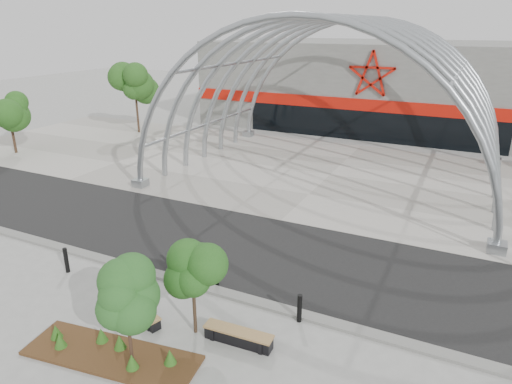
{
  "coord_description": "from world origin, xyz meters",
  "views": [
    {
      "loc": [
        8.29,
        -13.06,
        9.64
      ],
      "look_at": [
        0.0,
        4.0,
        2.6
      ],
      "focal_mm": 32.0,
      "sensor_mm": 36.0,
      "label": 1
    }
  ],
  "objects_px": {
    "street_tree_0": "(125,296)",
    "street_tree_1": "(192,266)",
    "bench_1": "(238,337)",
    "bollard_2": "(181,272)",
    "bench_0": "(141,314)"
  },
  "relations": [
    {
      "from": "bench_1",
      "to": "street_tree_0",
      "type": "bearing_deg",
      "value": -137.71
    },
    {
      "from": "street_tree_1",
      "to": "bench_1",
      "type": "relative_size",
      "value": 1.48
    },
    {
      "from": "bench_0",
      "to": "bench_1",
      "type": "relative_size",
      "value": 0.86
    },
    {
      "from": "street_tree_0",
      "to": "street_tree_1",
      "type": "bearing_deg",
      "value": 66.93
    },
    {
      "from": "street_tree_0",
      "to": "street_tree_1",
      "type": "relative_size",
      "value": 0.95
    },
    {
      "from": "street_tree_0",
      "to": "bench_0",
      "type": "height_order",
      "value": "street_tree_0"
    },
    {
      "from": "street_tree_1",
      "to": "bollard_2",
      "type": "relative_size",
      "value": 3.58
    },
    {
      "from": "bench_0",
      "to": "street_tree_0",
      "type": "bearing_deg",
      "value": -57.19
    },
    {
      "from": "street_tree_1",
      "to": "street_tree_0",
      "type": "bearing_deg",
      "value": -113.07
    },
    {
      "from": "street_tree_1",
      "to": "bench_1",
      "type": "distance_m",
      "value": 2.72
    },
    {
      "from": "bench_1",
      "to": "bollard_2",
      "type": "distance_m",
      "value": 4.34
    },
    {
      "from": "bench_1",
      "to": "bollard_2",
      "type": "height_order",
      "value": "bollard_2"
    },
    {
      "from": "street_tree_1",
      "to": "bench_0",
      "type": "xyz_separation_m",
      "value": [
        -2.09,
        -0.24,
        -2.27
      ]
    },
    {
      "from": "street_tree_0",
      "to": "bench_0",
      "type": "xyz_separation_m",
      "value": [
        -1.2,
        1.85,
        -2.16
      ]
    },
    {
      "from": "bollard_2",
      "to": "street_tree_1",
      "type": "bearing_deg",
      "value": -46.92
    }
  ]
}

